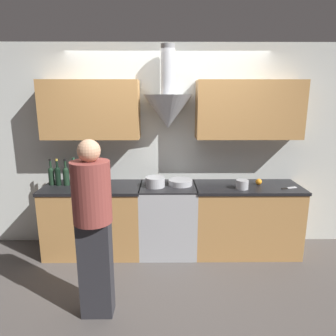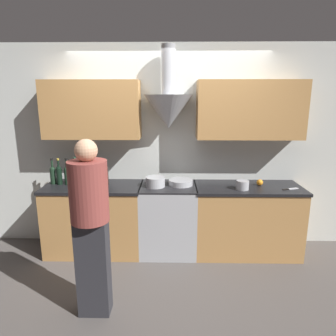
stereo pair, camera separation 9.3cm
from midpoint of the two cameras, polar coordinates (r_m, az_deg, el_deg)
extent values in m
plane|color=#4C4744|center=(3.76, -0.71, -17.91)|extent=(12.00, 12.00, 0.00)
cube|color=silver|center=(3.94, -0.73, 3.85)|extent=(8.40, 0.06, 2.60)
cone|color=#A8AAAF|center=(3.70, -0.76, 10.67)|extent=(0.59, 0.59, 0.40)
cylinder|color=#A8AAAF|center=(3.71, -0.79, 18.21)|extent=(0.17, 0.17, 0.57)
cube|color=#B27F47|center=(3.83, -15.19, 10.64)|extent=(1.18, 0.32, 0.70)
cube|color=#B27F47|center=(3.83, 14.49, 10.69)|extent=(1.29, 0.32, 0.70)
cube|color=#B27F47|center=(3.99, -14.52, -9.64)|extent=(1.18, 0.60, 0.85)
cube|color=black|center=(3.84, -14.90, -3.57)|extent=(1.20, 0.62, 0.03)
cube|color=#B27F47|center=(3.99, 13.88, -9.57)|extent=(1.29, 0.60, 0.85)
cube|color=black|center=(3.84, 14.24, -3.51)|extent=(1.31, 0.62, 0.03)
cube|color=#A8AAAF|center=(3.87, -0.71, -9.80)|extent=(0.70, 0.60, 0.86)
cube|color=black|center=(3.61, -0.73, -12.13)|extent=(0.49, 0.01, 0.39)
cube|color=black|center=(3.72, -0.73, -3.55)|extent=(0.70, 0.60, 0.02)
cube|color=#A8AAAF|center=(3.99, -0.71, -3.25)|extent=(0.70, 0.06, 0.10)
cylinder|color=black|center=(4.02, -21.91, -1.68)|extent=(0.07, 0.07, 0.19)
sphere|color=black|center=(4.00, -22.03, -0.39)|extent=(0.07, 0.07, 0.07)
cylinder|color=black|center=(3.99, -22.11, 0.56)|extent=(0.03, 0.03, 0.10)
cylinder|color=black|center=(3.98, -22.19, 1.43)|extent=(0.03, 0.03, 0.02)
cylinder|color=black|center=(3.97, -20.86, -1.69)|extent=(0.07, 0.07, 0.20)
sphere|color=black|center=(3.95, -20.98, -0.29)|extent=(0.07, 0.07, 0.07)
cylinder|color=black|center=(3.94, -21.05, 0.61)|extent=(0.03, 0.03, 0.10)
cylinder|color=gold|center=(3.92, -21.12, 1.45)|extent=(0.03, 0.03, 0.02)
cylinder|color=black|center=(3.94, -19.46, -1.78)|extent=(0.08, 0.08, 0.19)
sphere|color=black|center=(3.92, -19.56, -0.45)|extent=(0.07, 0.07, 0.07)
cylinder|color=black|center=(3.90, -19.64, 0.54)|extent=(0.03, 0.03, 0.11)
cylinder|color=black|center=(3.89, -19.71, 1.46)|extent=(0.03, 0.03, 0.02)
cylinder|color=black|center=(3.92, -18.01, -1.59)|extent=(0.07, 0.07, 0.21)
sphere|color=black|center=(3.89, -18.12, -0.09)|extent=(0.07, 0.07, 0.07)
cylinder|color=black|center=(3.88, -18.19, 0.84)|extent=(0.03, 0.03, 0.10)
cylinder|color=#234C33|center=(3.87, -18.26, 1.70)|extent=(0.03, 0.03, 0.02)
cylinder|color=black|center=(3.90, -16.77, -1.55)|extent=(0.08, 0.08, 0.21)
sphere|color=black|center=(3.87, -16.87, -0.02)|extent=(0.07, 0.07, 0.07)
cylinder|color=black|center=(3.86, -16.94, 0.93)|extent=(0.03, 0.03, 0.10)
cylinder|color=gold|center=(3.85, -17.00, 1.79)|extent=(0.03, 0.03, 0.02)
cylinder|color=black|center=(3.86, -15.48, -1.84)|extent=(0.08, 0.08, 0.18)
sphere|color=black|center=(3.84, -15.57, -0.52)|extent=(0.07, 0.07, 0.07)
cylinder|color=black|center=(3.82, -15.63, 0.43)|extent=(0.03, 0.03, 0.10)
cylinder|color=#234C33|center=(3.81, -15.68, 1.29)|extent=(0.03, 0.03, 0.02)
cylinder|color=black|center=(3.84, -13.91, -1.69)|extent=(0.08, 0.08, 0.20)
sphere|color=black|center=(3.82, -13.99, -0.24)|extent=(0.08, 0.08, 0.08)
cylinder|color=black|center=(3.80, -14.05, 0.79)|extent=(0.03, 0.03, 0.11)
cylinder|color=#234C33|center=(3.79, -14.11, 1.74)|extent=(0.03, 0.03, 0.02)
cylinder|color=black|center=(3.82, -12.58, -1.70)|extent=(0.07, 0.07, 0.20)
sphere|color=black|center=(3.79, -12.65, -0.24)|extent=(0.07, 0.07, 0.07)
cylinder|color=black|center=(3.78, -12.70, 0.67)|extent=(0.03, 0.03, 0.09)
cylinder|color=#234C33|center=(3.77, -12.74, 1.52)|extent=(0.03, 0.03, 0.02)
cylinder|color=#A8AAAF|center=(3.67, -3.19, -2.66)|extent=(0.24, 0.24, 0.12)
cylinder|color=#A8AAAF|center=(3.74, 1.67, -2.73)|extent=(0.30, 0.30, 0.07)
sphere|color=orange|center=(3.90, 16.25, -2.53)|extent=(0.08, 0.08, 0.08)
cylinder|color=#A8AAAF|center=(3.67, 13.25, -3.07)|extent=(0.15, 0.15, 0.11)
cube|color=silver|center=(3.90, 21.88, -3.49)|extent=(0.14, 0.08, 0.01)
cube|color=black|center=(3.84, 20.68, -3.67)|extent=(0.08, 0.05, 0.01)
cube|color=#28282D|center=(2.91, -14.46, -18.10)|extent=(0.28, 0.18, 0.91)
cylinder|color=brown|center=(2.61, -15.37, -4.48)|extent=(0.33, 0.33, 0.53)
sphere|color=tan|center=(2.53, -15.86, 3.16)|extent=(0.19, 0.19, 0.19)
camera|label=1|loc=(0.05, -90.75, -0.18)|focal=32.00mm
camera|label=2|loc=(0.05, 89.25, 0.18)|focal=32.00mm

